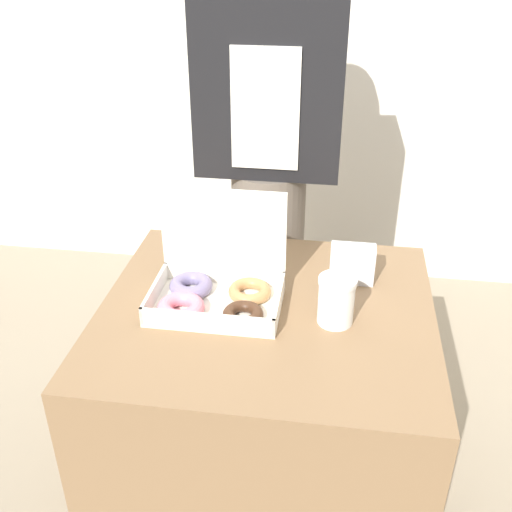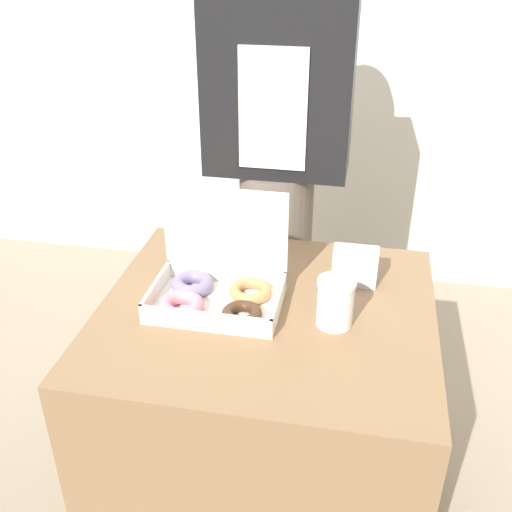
{
  "view_description": "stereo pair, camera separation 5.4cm",
  "coord_description": "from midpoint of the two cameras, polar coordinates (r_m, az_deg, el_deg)",
  "views": [
    {
      "loc": [
        0.15,
        -1.2,
        1.54
      ],
      "look_at": [
        -0.03,
        -0.0,
        0.85
      ],
      "focal_mm": 42.0,
      "sensor_mm": 36.0,
      "label": 1
    },
    {
      "loc": [
        0.21,
        -1.19,
        1.54
      ],
      "look_at": [
        -0.03,
        -0.0,
        0.85
      ],
      "focal_mm": 42.0,
      "sensor_mm": 36.0,
      "label": 2
    }
  ],
  "objects": [
    {
      "name": "table",
      "position": [
        1.69,
        1.84,
        -14.96
      ],
      "size": [
        0.81,
        0.73,
        0.71
      ],
      "color": "brown",
      "rests_on": "ground_plane"
    },
    {
      "name": "coffee_cup",
      "position": [
        1.39,
        8.68,
        -4.39
      ],
      "size": [
        0.09,
        0.09,
        0.12
      ],
      "color": "white",
      "rests_on": "table"
    },
    {
      "name": "person_customer",
      "position": [
        1.9,
        2.89,
        9.86
      ],
      "size": [
        0.44,
        0.24,
        1.63
      ],
      "color": "#665B51",
      "rests_on": "ground_plane"
    },
    {
      "name": "donut_box",
      "position": [
        1.46,
        -2.91,
        -3.06
      ],
      "size": [
        0.31,
        0.24,
        0.27
      ],
      "color": "white",
      "rests_on": "table"
    },
    {
      "name": "ground_plane",
      "position": [
        1.95,
        1.66,
        -22.39
      ],
      "size": [
        14.0,
        14.0,
        0.0
      ],
      "primitive_type": "plane",
      "color": "gray"
    },
    {
      "name": "napkin_holder",
      "position": [
        1.56,
        10.39,
        -0.94
      ],
      "size": [
        0.11,
        0.05,
        0.1
      ],
      "color": "silver",
      "rests_on": "table"
    }
  ]
}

